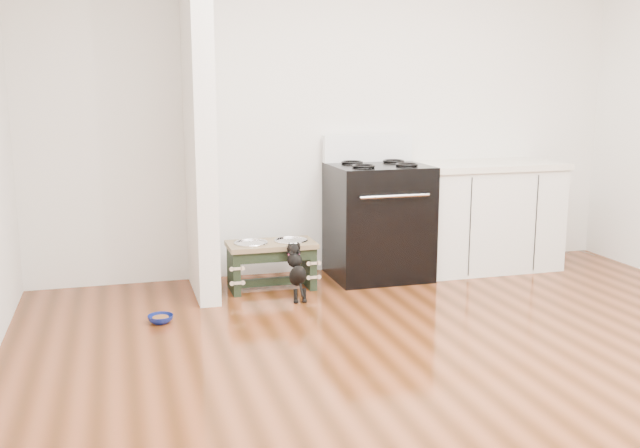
# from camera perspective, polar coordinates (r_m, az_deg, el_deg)

# --- Properties ---
(ground) EXTENTS (5.00, 5.00, 0.00)m
(ground) POSITION_cam_1_polar(r_m,az_deg,el_deg) (3.94, 12.44, -12.32)
(ground) COLOR #43200C
(ground) RESTS_ON ground
(room_shell) EXTENTS (5.00, 5.00, 5.00)m
(room_shell) POSITION_cam_1_polar(r_m,az_deg,el_deg) (3.62, 13.51, 11.95)
(room_shell) COLOR silver
(room_shell) RESTS_ON ground
(partition_wall) EXTENTS (0.15, 0.80, 2.70)m
(partition_wall) POSITION_cam_1_polar(r_m,az_deg,el_deg) (5.30, -9.70, 8.78)
(partition_wall) COLOR silver
(partition_wall) RESTS_ON ground
(oven_range) EXTENTS (0.76, 0.69, 1.14)m
(oven_range) POSITION_cam_1_polar(r_m,az_deg,el_deg) (5.79, 4.67, 0.38)
(oven_range) COLOR black
(oven_range) RESTS_ON ground
(cabinet_run) EXTENTS (1.24, 0.64, 0.91)m
(cabinet_run) POSITION_cam_1_polar(r_m,az_deg,el_deg) (6.22, 13.08, 0.64)
(cabinet_run) COLOR silver
(cabinet_run) RESTS_ON ground
(dog_feeder) EXTENTS (0.67, 0.36, 0.38)m
(dog_feeder) POSITION_cam_1_polar(r_m,az_deg,el_deg) (5.47, -3.90, -2.56)
(dog_feeder) COLOR black
(dog_feeder) RESTS_ON ground
(puppy) EXTENTS (0.12, 0.34, 0.41)m
(puppy) POSITION_cam_1_polar(r_m,az_deg,el_deg) (5.22, -1.90, -3.64)
(puppy) COLOR black
(puppy) RESTS_ON ground
(floor_bowl) EXTENTS (0.17, 0.17, 0.05)m
(floor_bowl) POSITION_cam_1_polar(r_m,az_deg,el_deg) (4.86, -12.64, -7.42)
(floor_bowl) COLOR navy
(floor_bowl) RESTS_ON ground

